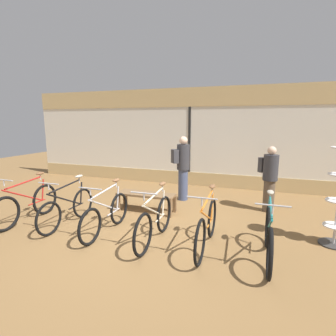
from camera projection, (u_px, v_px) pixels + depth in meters
ground_plane at (139, 230)px, 5.25m from camera, size 24.00×24.00×0.00m
shop_back_wall at (190, 136)px, 8.64m from camera, size 12.00×0.08×3.20m
bicycle_far_left at (27, 204)px, 5.61m from camera, size 0.46×1.74×1.03m
bicycle_left at (68, 208)px, 5.42m from camera, size 0.46×1.68×1.01m
bicycle_center_left at (106, 215)px, 5.05m from camera, size 0.46×1.67×1.01m
bicycle_center_right at (155, 221)px, 4.66m from camera, size 0.46×1.69×1.04m
bicycle_right at (207, 226)px, 4.41m from camera, size 0.46×1.76×1.04m
bicycle_far_right at (269, 236)px, 4.05m from camera, size 0.46×1.72×1.04m
display_bench at (146, 196)px, 6.25m from camera, size 1.40×0.44×0.45m
customer_near_rack at (269, 177)px, 6.20m from camera, size 0.53×0.55×1.57m
customer_by_window at (183, 166)px, 7.07m from camera, size 0.56×0.52×1.74m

